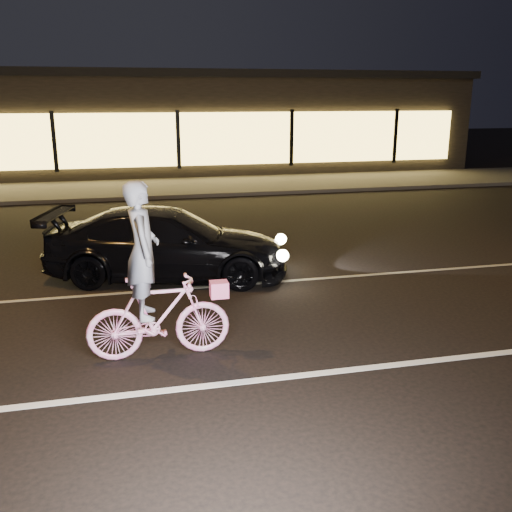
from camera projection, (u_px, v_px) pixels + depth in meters
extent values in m
plane|color=black|center=(283.00, 326.00, 8.25)|extent=(90.00, 90.00, 0.00)
cube|color=silver|center=(317.00, 374.00, 6.84)|extent=(60.00, 0.12, 0.01)
cube|color=gray|center=(253.00, 283.00, 10.12)|extent=(60.00, 0.10, 0.01)
cube|color=#383533|center=(185.00, 187.00, 20.42)|extent=(30.00, 4.00, 0.12)
cube|color=black|center=(169.00, 124.00, 25.52)|extent=(25.00, 8.00, 4.00)
cube|color=black|center=(167.00, 76.00, 24.96)|extent=(25.40, 8.40, 0.30)
cube|color=#FFD159|center=(178.00, 139.00, 21.78)|extent=(23.00, 0.15, 2.00)
cube|color=black|center=(54.00, 142.00, 20.73)|extent=(0.15, 0.08, 2.20)
cube|color=black|center=(178.00, 140.00, 21.71)|extent=(0.15, 0.08, 2.20)
cube|color=black|center=(291.00, 138.00, 22.69)|extent=(0.15, 0.08, 2.20)
cube|color=black|center=(395.00, 136.00, 23.67)|extent=(0.15, 0.08, 2.20)
imported|color=#F83AAD|center=(159.00, 317.00, 7.16)|extent=(1.80, 0.51, 1.08)
imported|color=silver|center=(142.00, 250.00, 6.89)|extent=(0.41, 0.62, 1.70)
cube|color=#EF4893|center=(219.00, 289.00, 7.25)|extent=(0.23, 0.19, 0.21)
imported|color=black|center=(167.00, 244.00, 10.35)|extent=(4.66, 2.78, 1.26)
sphere|color=#FFF2BF|center=(281.00, 239.00, 10.88)|extent=(0.21, 0.21, 0.21)
sphere|color=#FFF2BF|center=(283.00, 255.00, 9.77)|extent=(0.21, 0.21, 0.21)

